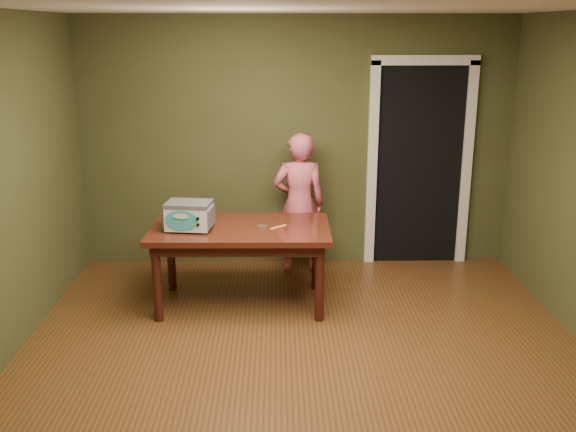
{
  "coord_description": "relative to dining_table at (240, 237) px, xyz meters",
  "views": [
    {
      "loc": [
        -0.19,
        -4.13,
        2.45
      ],
      "look_at": [
        -0.11,
        1.0,
        0.95
      ],
      "focal_mm": 40.0,
      "sensor_mm": 36.0,
      "label": 1
    }
  ],
  "objects": [
    {
      "name": "baking_pan",
      "position": [
        0.2,
        -0.05,
        0.11
      ],
      "size": [
        0.1,
        0.1,
        0.02
      ],
      "color": "silver",
      "rests_on": "dining_table"
    },
    {
      "name": "child",
      "position": [
        0.56,
        0.82,
        0.08
      ],
      "size": [
        0.55,
        0.38,
        1.47
      ],
      "primitive_type": "imported",
      "rotation": [
        0.0,
        0.0,
        3.19
      ],
      "color": "#D95971",
      "rests_on": "floor"
    },
    {
      "name": "room_shell",
      "position": [
        0.53,
        -1.35,
        1.06
      ],
      "size": [
        4.52,
        5.02,
        2.61
      ],
      "color": "#424826",
      "rests_on": "ground"
    },
    {
      "name": "doorway",
      "position": [
        1.83,
        1.43,
        0.41
      ],
      "size": [
        1.1,
        0.66,
        2.25
      ],
      "color": "black",
      "rests_on": "ground"
    },
    {
      "name": "spatula",
      "position": [
        0.34,
        -0.03,
        0.1
      ],
      "size": [
        0.15,
        0.14,
        0.01
      ],
      "primitive_type": "cube",
      "rotation": [
        0.0,
        0.0,
        0.74
      ],
      "color": "tan",
      "rests_on": "dining_table"
    },
    {
      "name": "floor",
      "position": [
        0.53,
        -1.35,
        -0.65
      ],
      "size": [
        5.0,
        5.0,
        0.0
      ],
      "primitive_type": "plane",
      "color": "brown",
      "rests_on": "ground"
    },
    {
      "name": "dining_table",
      "position": [
        0.0,
        0.0,
        0.0
      ],
      "size": [
        1.61,
        0.92,
        0.75
      ],
      "rotation": [
        0.0,
        0.0,
        -0.01
      ],
      "color": "#3A190D",
      "rests_on": "floor"
    },
    {
      "name": "toy_oven",
      "position": [
        -0.44,
        -0.09,
        0.24
      ],
      "size": [
        0.44,
        0.32,
        0.25
      ],
      "rotation": [
        0.0,
        0.0,
        -0.13
      ],
      "color": "#4C4F54",
      "rests_on": "dining_table"
    }
  ]
}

